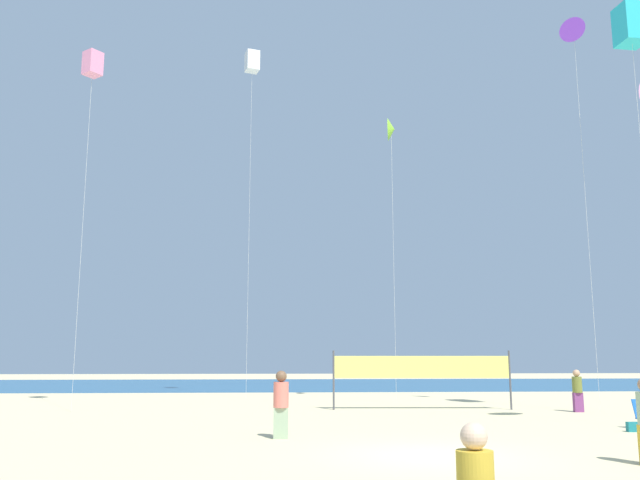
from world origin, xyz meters
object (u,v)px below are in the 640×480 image
beachgoer_coral_shirt (281,402)px  beachgoer_olive_shirt (577,389)px  kite_cyan_box (631,25)px  beach_handbag (633,427)px  kite_violet_delta (574,32)px  kite_white_box (252,62)px  kite_lime_delta (391,130)px  volleyball_net (422,369)px  kite_pink_box (93,64)px

beachgoer_coral_shirt → beachgoer_olive_shirt: (11.72, 7.56, -0.09)m
kite_cyan_box → beach_handbag: bearing=-130.1°
kite_cyan_box → kite_violet_delta: size_ratio=0.95×
kite_white_box → kite_cyan_box: (15.36, -11.17, -3.24)m
beach_handbag → kite_cyan_box: bearing=49.9°
kite_white_box → kite_lime_delta: 9.39m
beachgoer_coral_shirt → kite_cyan_box: (13.54, 4.74, 14.00)m
beachgoer_coral_shirt → volleyball_net: bearing=7.7°
kite_lime_delta → kite_cyan_box: kite_cyan_box is taller
beachgoer_coral_shirt → beachgoer_olive_shirt: size_ratio=1.10×
beachgoer_coral_shirt → kite_pink_box: kite_pink_box is taller
kite_pink_box → beachgoer_olive_shirt: bearing=-3.6°
kite_pink_box → kite_cyan_box: (21.88, -4.08, 0.31)m
volleyball_net → beach_handbag: bearing=-59.8°
kite_white_box → kite_pink_box: bearing=-132.6°
beachgoer_olive_shirt → kite_white_box: kite_white_box is taller
beachgoer_coral_shirt → kite_white_box: bearing=47.1°
volleyball_net → kite_lime_delta: size_ratio=0.54×
beachgoer_olive_shirt → kite_white_box: (-13.54, 8.35, 17.33)m
beachgoer_olive_shirt → kite_lime_delta: 14.70m
beachgoer_olive_shirt → volleyball_net: bearing=-25.2°
beachgoer_coral_shirt → beach_handbag: size_ratio=5.13×
kite_pink_box → kite_lime_delta: size_ratio=1.10×
kite_violet_delta → volleyball_net: bearing=167.7°
kite_lime_delta → beachgoer_olive_shirt: bearing=-36.9°
volleyball_net → kite_violet_delta: bearing=-12.3°
kite_lime_delta → kite_violet_delta: size_ratio=0.83×
beach_handbag → kite_lime_delta: size_ratio=0.03×
kite_pink_box → kite_cyan_box: kite_cyan_box is taller
volleyball_net → kite_white_box: size_ratio=0.39×
beachgoer_coral_shirt → kite_pink_box: bearing=83.9°
beachgoer_coral_shirt → kite_violet_delta: 21.03m
beach_handbag → kite_violet_delta: bearing=71.6°
beach_handbag → kite_pink_box: kite_pink_box is taller
beach_handbag → kite_violet_delta: (2.15, 6.47, 15.94)m
beachgoer_coral_shirt → kite_white_box: size_ratio=0.10×
beachgoer_coral_shirt → kite_cyan_box: bearing=-30.2°
volleyball_net → kite_pink_box: kite_pink_box is taller
beachgoer_olive_shirt → beach_handbag: bearing=66.9°
kite_violet_delta → kite_cyan_box: bearing=-70.4°
beach_handbag → kite_white_box: 26.41m
kite_cyan_box → kite_violet_delta: 3.13m
beach_handbag → kite_lime_delta: (-5.12, 11.36, 13.05)m
beach_handbag → kite_cyan_box: kite_cyan_box is taller
beachgoer_olive_shirt → kite_lime_delta: size_ratio=0.12×
kite_pink_box → kite_lime_delta: (13.62, 3.57, -1.47)m
beachgoer_coral_shirt → kite_white_box: (-1.82, 15.91, 17.24)m
volleyball_net → kite_lime_delta: 12.06m
volleyball_net → kite_pink_box: size_ratio=0.49×
beachgoer_coral_shirt → kite_violet_delta: bearing=-18.6°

